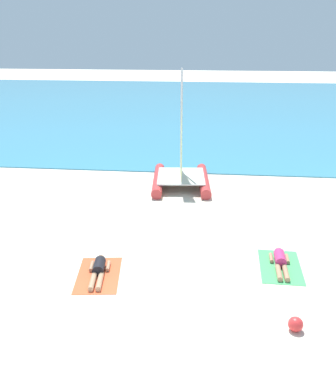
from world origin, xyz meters
The scene contains 8 objects.
ground_plane centered at (0.00, 10.00, 0.00)m, with size 120.00×120.00×0.00m, color beige.
ocean_water centered at (0.00, 30.79, 0.03)m, with size 120.00×40.00×0.05m, color teal.
sailboat_red centered at (0.08, 9.05, 0.70)m, with size 2.62×3.81×4.72m.
towel_center_left centered at (-1.47, 1.52, 0.01)m, with size 1.10×1.90×0.01m, color #EA5933.
sunbather_center_left centered at (-1.48, 1.59, 0.13)m, with size 0.62×1.57×0.30m.
towel_center_right centered at (3.34, 2.50, 0.01)m, with size 1.10×1.90×0.01m, color #4CB266.
sunbather_center_right centered at (3.34, 2.57, 0.13)m, with size 0.55×1.56×0.30m.
beach_ball centered at (3.30, -0.30, 0.16)m, with size 0.32×0.32×0.32m, color red.
Camera 1 is at (1.49, -8.60, 6.01)m, focal length 42.04 mm.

